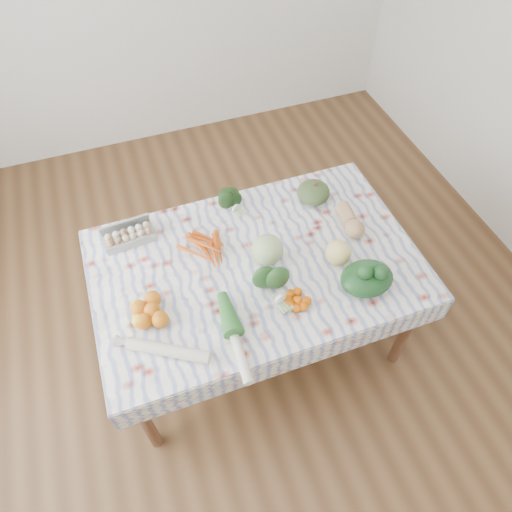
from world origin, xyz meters
TOP-DOWN VIEW (x-y plane):
  - ground at (0.00, 0.00)m, footprint 4.50×4.50m
  - dining_table at (0.00, 0.00)m, footprint 1.60×1.00m
  - tablecloth at (0.00, 0.00)m, footprint 1.66×1.06m
  - egg_carton at (-0.58, 0.36)m, footprint 0.27×0.13m
  - carrot_bunch at (-0.22, 0.17)m, footprint 0.28×0.26m
  - kale_bunch at (0.00, 0.41)m, footprint 0.17×0.16m
  - kabocha_squash at (0.46, 0.32)m, footprint 0.24×0.24m
  - cabbage at (0.06, 0.00)m, footprint 0.20×0.20m
  - butternut_squash at (0.56, 0.06)m, footprint 0.13×0.24m
  - orange_cluster at (-0.56, -0.13)m, footprint 0.27×0.27m
  - broccoli at (0.01, -0.22)m, footprint 0.19×0.19m
  - mandarin_cluster at (0.10, -0.29)m, footprint 0.20×0.20m
  - grapefruit at (0.39, -0.13)m, footprint 0.16×0.16m
  - spinach_bag at (0.46, -0.31)m, footprint 0.33×0.30m
  - daikon at (-0.53, -0.34)m, footprint 0.37×0.25m
  - leek at (-0.24, -0.39)m, footprint 0.07×0.44m

SIDE VIEW (x-z plane):
  - ground at x=0.00m, z-range 0.00..0.00m
  - dining_table at x=0.00m, z-range 0.30..1.05m
  - tablecloth at x=0.00m, z-range 0.75..0.76m
  - carrot_bunch at x=-0.22m, z-range 0.76..0.81m
  - mandarin_cluster at x=0.10m, z-range 0.76..0.81m
  - leek at x=-0.24m, z-range 0.76..0.81m
  - daikon at x=-0.53m, z-range 0.76..0.82m
  - egg_carton at x=-0.58m, z-range 0.76..0.83m
  - orange_cluster at x=-0.56m, z-range 0.76..0.85m
  - butternut_squash at x=0.56m, z-range 0.76..0.87m
  - broccoli at x=0.01m, z-range 0.76..0.88m
  - spinach_bag at x=0.46m, z-range 0.76..0.88m
  - kale_bunch at x=0.00m, z-range 0.76..0.88m
  - kabocha_squash at x=0.46m, z-range 0.76..0.88m
  - grapefruit at x=0.39m, z-range 0.76..0.89m
  - cabbage at x=0.06m, z-range 0.76..0.92m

